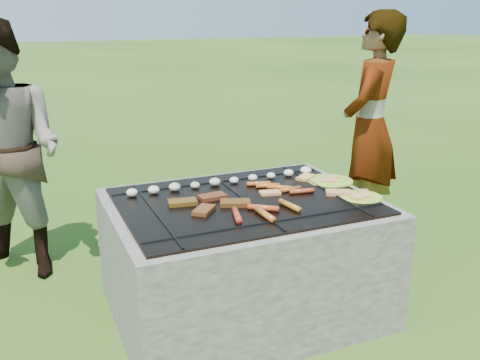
{
  "coord_description": "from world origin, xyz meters",
  "views": [
    {
      "loc": [
        -1.0,
        -2.28,
        1.49
      ],
      "look_at": [
        0.0,
        0.05,
        0.7
      ],
      "focal_mm": 40.0,
      "sensor_mm": 36.0,
      "label": 1
    }
  ],
  "objects_px": {
    "plate_far": "(330,181)",
    "plate_near": "(361,197)",
    "cook": "(370,128)",
    "fire_pit": "(244,260)",
    "bystander": "(5,153)"
  },
  "relations": [
    {
      "from": "plate_far",
      "to": "plate_near",
      "type": "relative_size",
      "value": 1.08
    },
    {
      "from": "cook",
      "to": "plate_near",
      "type": "bearing_deg",
      "value": 12.76
    },
    {
      "from": "fire_pit",
      "to": "plate_far",
      "type": "height_order",
      "value": "plate_far"
    },
    {
      "from": "fire_pit",
      "to": "plate_near",
      "type": "bearing_deg",
      "value": -18.64
    },
    {
      "from": "plate_far",
      "to": "bystander",
      "type": "height_order",
      "value": "bystander"
    },
    {
      "from": "plate_near",
      "to": "cook",
      "type": "xyz_separation_m",
      "value": [
        0.63,
        0.8,
        0.15
      ]
    },
    {
      "from": "fire_pit",
      "to": "bystander",
      "type": "relative_size",
      "value": 0.88
    },
    {
      "from": "plate_far",
      "to": "cook",
      "type": "xyz_separation_m",
      "value": [
        0.63,
        0.51,
        0.15
      ]
    },
    {
      "from": "fire_pit",
      "to": "plate_far",
      "type": "distance_m",
      "value": 0.66
    },
    {
      "from": "bystander",
      "to": "fire_pit",
      "type": "bearing_deg",
      "value": -1.38
    },
    {
      "from": "cook",
      "to": "bystander",
      "type": "relative_size",
      "value": 1.02
    },
    {
      "from": "fire_pit",
      "to": "plate_far",
      "type": "xyz_separation_m",
      "value": [
        0.56,
        0.1,
        0.33
      ]
    },
    {
      "from": "cook",
      "to": "bystander",
      "type": "height_order",
      "value": "cook"
    },
    {
      "from": "fire_pit",
      "to": "bystander",
      "type": "xyz_separation_m",
      "value": [
        -1.07,
        0.91,
        0.46
      ]
    },
    {
      "from": "plate_near",
      "to": "bystander",
      "type": "xyz_separation_m",
      "value": [
        -1.63,
        1.1,
        0.13
      ]
    }
  ]
}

